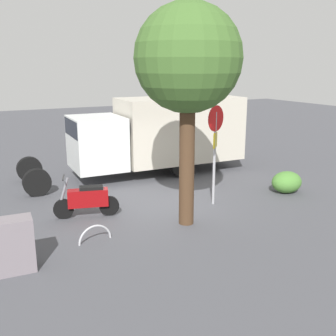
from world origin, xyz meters
name	(u,v)px	position (x,y,z in m)	size (l,w,h in m)	color
ground_plane	(163,205)	(0.00, 0.00, 0.00)	(60.00, 60.00, 0.00)	#47474D
box_truck_near	(158,132)	(-1.57, -3.51, 1.62)	(8.59, 2.42, 2.92)	black
motorcycle	(88,199)	(2.28, -0.11, 0.52)	(1.77, 0.74, 1.20)	black
stop_sign	(215,140)	(-1.43, 0.61, 2.01)	(0.71, 0.33, 3.01)	#9E9EA3
street_tree	(188,61)	(0.06, 1.55, 4.22)	(2.68, 2.68, 5.64)	#47301E
utility_cabinet	(15,245)	(4.44, 2.18, 0.57)	(0.73, 0.51, 1.14)	slate
bike_rack_hoop	(95,241)	(2.60, 1.56, 0.00)	(0.85, 0.85, 0.05)	#B7B7BC
shrub_near_sign	(287,182)	(-4.24, 0.76, 0.36)	(1.05, 0.86, 0.72)	#498032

